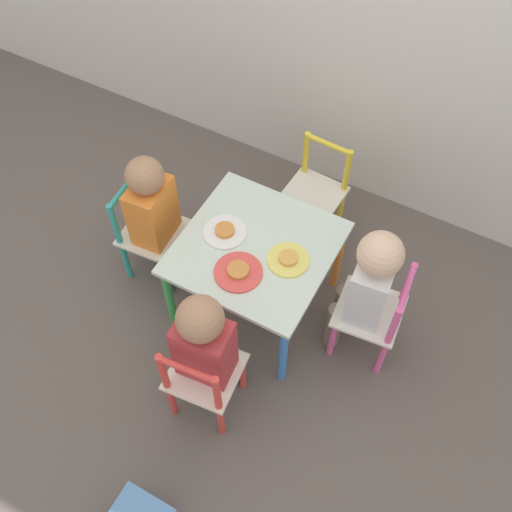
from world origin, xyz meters
The scene contains 12 objects.
ground_plane centered at (0.00, 0.00, 0.00)m, with size 6.00×6.00×0.00m, color #5B514C.
kids_table centered at (0.00, 0.00, 0.38)m, with size 0.60×0.60×0.44m.
chair_pink centered at (0.52, 0.05, 0.25)m, with size 0.28×0.28×0.51m.
chair_teal centered at (-0.52, -0.04, 0.25)m, with size 0.28×0.28×0.51m.
chair_red centered at (0.05, -0.52, 0.25)m, with size 0.29×0.29×0.51m.
chair_yellow centered at (0.03, 0.52, 0.25)m, with size 0.28×0.28×0.51m.
child_right centered at (0.46, 0.04, 0.45)m, with size 0.22×0.21×0.73m.
child_left centered at (-0.46, -0.03, 0.43)m, with size 0.22×0.21×0.72m.
child_front centered at (0.05, -0.46, 0.43)m, with size 0.21×0.22×0.72m.
plate_right centered at (0.14, 0.00, 0.45)m, with size 0.17×0.17×0.03m.
plate_left centered at (-0.14, 0.00, 0.45)m, with size 0.18×0.18×0.03m.
plate_front centered at (0.00, -0.14, 0.45)m, with size 0.19×0.19×0.03m.
Camera 1 is at (0.67, -1.23, 2.37)m, focal length 42.00 mm.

